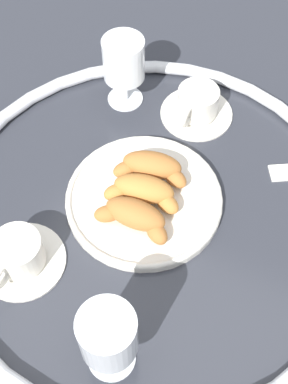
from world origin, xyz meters
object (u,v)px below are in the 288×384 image
(croissant_large, at_px, (152,167))
(coffee_cup_far, at_px, (197,105))
(croissant_small, at_px, (143,191))
(sugar_packet, at_px, (284,172))
(pastry_plate, at_px, (144,199))
(coffee_cup_near, at_px, (19,255))
(croissant_extra, at_px, (135,216))
(juice_glass_right, at_px, (124,62))
(juice_glass_left, at_px, (108,337))

(croissant_large, relative_size, coffee_cup_far, 0.98)
(croissant_small, relative_size, sugar_packet, 2.70)
(croissant_large, height_order, coffee_cup_far, same)
(pastry_plate, relative_size, coffee_cup_near, 1.93)
(croissant_extra, distance_m, coffee_cup_far, 0.27)
(juice_glass_right, bearing_deg, sugar_packet, 172.92)
(croissant_extra, bearing_deg, juice_glass_right, -60.50)
(pastry_plate, xyz_separation_m, juice_glass_right, (0.13, -0.20, 0.08))
(croissant_extra, relative_size, juice_glass_left, 0.98)
(croissant_small, distance_m, coffee_cup_near, 0.22)
(coffee_cup_far, bearing_deg, sugar_packet, 162.21)
(croissant_small, distance_m, croissant_extra, 0.05)
(juice_glass_right, bearing_deg, croissant_small, 123.63)
(juice_glass_right, distance_m, sugar_packet, 0.34)
(coffee_cup_near, height_order, juice_glass_left, juice_glass_left)
(coffee_cup_far, bearing_deg, croissant_extra, 90.60)
(pastry_plate, relative_size, sugar_packet, 5.24)
(croissant_extra, distance_m, sugar_packet, 0.28)
(pastry_plate, relative_size, juice_glass_left, 1.87)
(croissant_extra, xyz_separation_m, juice_glass_left, (-0.06, 0.20, 0.05))
(croissant_small, xyz_separation_m, juice_glass_right, (0.13, -0.20, 0.05))
(coffee_cup_near, bearing_deg, coffee_cup_far, -107.85)
(juice_glass_left, bearing_deg, juice_glass_right, -65.80)
(pastry_plate, xyz_separation_m, coffee_cup_far, (-0.01, -0.22, 0.02))
(juice_glass_left, bearing_deg, croissant_extra, -73.05)
(pastry_plate, height_order, coffee_cup_far, coffee_cup_far)
(croissant_large, relative_size, juice_glass_right, 0.95)
(croissant_large, relative_size, croissant_extra, 0.97)
(croissant_small, height_order, sugar_packet, croissant_small)
(pastry_plate, bearing_deg, sugar_packet, -141.10)
(croissant_extra, relative_size, coffee_cup_far, 1.01)
(croissant_large, xyz_separation_m, croissant_small, (-0.01, 0.05, 0.00))
(croissant_extra, distance_m, coffee_cup_near, 0.19)
(croissant_large, bearing_deg, croissant_small, 99.41)
(pastry_plate, xyz_separation_m, croissant_extra, (-0.01, 0.05, 0.03))
(croissant_small, xyz_separation_m, coffee_cup_near, (0.12, 0.18, -0.01))
(coffee_cup_far, xyz_separation_m, juice_glass_right, (0.14, 0.02, 0.07))
(coffee_cup_far, bearing_deg, juice_glass_left, 97.76)
(coffee_cup_far, relative_size, juice_glass_left, 0.97)
(coffee_cup_far, bearing_deg, croissant_large, 85.67)
(croissant_large, distance_m, juice_glass_left, 0.32)
(croissant_large, distance_m, coffee_cup_near, 0.26)
(pastry_plate, bearing_deg, croissant_small, 100.48)
(croissant_small, xyz_separation_m, sugar_packet, (-0.20, -0.16, -0.03))
(juice_glass_left, distance_m, juice_glass_right, 0.50)
(coffee_cup_far, distance_m, juice_glass_right, 0.16)
(juice_glass_right, relative_size, sugar_packet, 2.80)
(juice_glass_left, bearing_deg, coffee_cup_far, -82.24)
(coffee_cup_far, xyz_separation_m, juice_glass_left, (-0.06, 0.47, 0.07))
(croissant_small, relative_size, juice_glass_right, 0.96)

